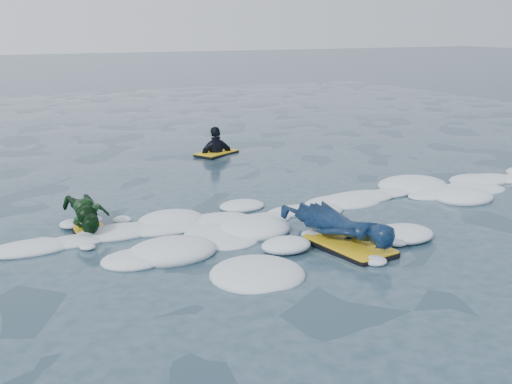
# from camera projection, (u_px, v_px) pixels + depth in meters

# --- Properties ---
(ground) EXTENTS (120.00, 120.00, 0.00)m
(ground) POSITION_uv_depth(u_px,v_px,m) (311.00, 250.00, 8.18)
(ground) COLOR #1B2C42
(ground) RESTS_ON ground
(foam_band) EXTENTS (12.00, 3.10, 0.30)m
(foam_band) POSITION_uv_depth(u_px,v_px,m) (273.00, 228.00, 9.08)
(foam_band) COLOR white
(foam_band) RESTS_ON ground
(prone_woman_unit) EXTENTS (1.01, 1.90, 0.47)m
(prone_woman_unit) POSITION_uv_depth(u_px,v_px,m) (340.00, 227.00, 8.33)
(prone_woman_unit) COLOR black
(prone_woman_unit) RESTS_ON ground
(prone_child_unit) EXTENTS (0.68, 1.23, 0.46)m
(prone_child_unit) POSITION_uv_depth(u_px,v_px,m) (88.00, 215.00, 8.85)
(prone_child_unit) COLOR black
(prone_child_unit) RESTS_ON ground
(waiting_rider_unit) EXTENTS (1.13, 0.95, 1.48)m
(waiting_rider_unit) POSITION_uv_depth(u_px,v_px,m) (217.00, 159.00, 14.17)
(waiting_rider_unit) COLOR black
(waiting_rider_unit) RESTS_ON ground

